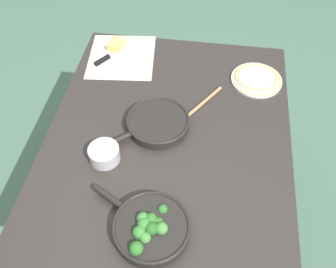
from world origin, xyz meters
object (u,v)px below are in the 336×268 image
at_px(prep_bowl_steel, 104,154).
at_px(grater_knife, 111,55).
at_px(skillet_eggs, 157,123).
at_px(cheese_block, 117,45).
at_px(skillet_broccoli, 150,228).
at_px(wooden_spoon, 189,115).
at_px(dinner_plate_stack, 257,79).

bearing_deg(prep_bowl_steel, grater_knife, -168.30).
relative_size(skillet_eggs, cheese_block, 3.32).
xyz_separation_m(skillet_broccoli, prep_bowl_steel, (-0.27, -0.22, 0.00)).
distance_m(skillet_eggs, wooden_spoon, 0.14).
bearing_deg(grater_knife, skillet_broccoli, -122.61).
bearing_deg(cheese_block, wooden_spoon, 44.80).
height_order(wooden_spoon, cheese_block, cheese_block).
height_order(skillet_broccoli, cheese_block, skillet_broccoli).
xyz_separation_m(wooden_spoon, dinner_plate_stack, (-0.26, 0.28, 0.00)).
relative_size(wooden_spoon, grater_knife, 1.30).
distance_m(grater_knife, dinner_plate_stack, 0.70).
bearing_deg(wooden_spoon, skillet_eggs, -24.96).
height_order(skillet_eggs, cheese_block, skillet_eggs).
xyz_separation_m(grater_knife, cheese_block, (-0.07, 0.01, 0.01)).
xyz_separation_m(cheese_block, prep_bowl_steel, (0.67, 0.11, 0.01)).
distance_m(skillet_eggs, prep_bowl_steel, 0.26).
height_order(skillet_eggs, prep_bowl_steel, prep_bowl_steel).
relative_size(skillet_broccoli, wooden_spoon, 1.14).
bearing_deg(prep_bowl_steel, cheese_block, -170.56).
relative_size(wooden_spoon, prep_bowl_steel, 2.67).
bearing_deg(dinner_plate_stack, cheese_block, -101.79).
distance_m(skillet_eggs, dinner_plate_stack, 0.53).
bearing_deg(wooden_spoon, grater_knife, -95.21).
xyz_separation_m(skillet_eggs, dinner_plate_stack, (-0.34, 0.40, -0.01)).
bearing_deg(cheese_block, skillet_eggs, 30.56).
bearing_deg(cheese_block, dinner_plate_stack, 78.21).
bearing_deg(grater_knife, dinner_plate_stack, -60.34).
xyz_separation_m(grater_knife, prep_bowl_steel, (0.60, 0.12, 0.02)).
distance_m(grater_knife, prep_bowl_steel, 0.61).
distance_m(skillet_broccoli, skillet_eggs, 0.47).
xyz_separation_m(wooden_spoon, grater_knife, (-0.34, -0.42, 0.00)).
bearing_deg(dinner_plate_stack, wooden_spoon, -47.10).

